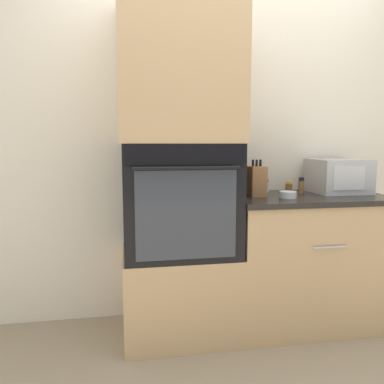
% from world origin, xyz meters
% --- Properties ---
extents(ground_plane, '(12.00, 12.00, 0.00)m').
position_xyz_m(ground_plane, '(0.00, 0.00, 0.00)').
color(ground_plane, gray).
extents(wall_back, '(8.00, 0.05, 2.50)m').
position_xyz_m(wall_back, '(0.00, 0.63, 1.25)').
color(wall_back, silver).
rests_on(wall_back, ground_plane).
extents(oven_cabinet_base, '(0.73, 0.60, 0.55)m').
position_xyz_m(oven_cabinet_base, '(-0.36, 0.30, 0.28)').
color(oven_cabinet_base, tan).
rests_on(oven_cabinet_base, ground_plane).
extents(wall_oven, '(0.70, 0.64, 0.70)m').
position_xyz_m(wall_oven, '(-0.36, 0.30, 0.90)').
color(wall_oven, black).
rests_on(wall_oven, oven_cabinet_base).
extents(oven_cabinet_upper, '(0.73, 0.60, 0.90)m').
position_xyz_m(oven_cabinet_upper, '(-0.36, 0.30, 1.70)').
color(oven_cabinet_upper, tan).
rests_on(oven_cabinet_upper, wall_oven).
extents(counter_unit, '(1.06, 0.63, 0.90)m').
position_xyz_m(counter_unit, '(0.52, 0.30, 0.45)').
color(counter_unit, tan).
rests_on(counter_unit, ground_plane).
extents(microwave, '(0.37, 0.35, 0.24)m').
position_xyz_m(microwave, '(0.79, 0.40, 1.02)').
color(microwave, '#B2B5BA').
rests_on(microwave, counter_unit).
extents(knife_block, '(0.10, 0.15, 0.24)m').
position_xyz_m(knife_block, '(0.16, 0.32, 1.00)').
color(knife_block, olive).
rests_on(knife_block, counter_unit).
extents(bowl, '(0.11, 0.11, 0.04)m').
position_xyz_m(bowl, '(0.33, 0.20, 0.92)').
color(bowl, silver).
rests_on(bowl, counter_unit).
extents(condiment_jar_near, '(0.04, 0.04, 0.11)m').
position_xyz_m(condiment_jar_near, '(0.51, 0.39, 0.96)').
color(condiment_jar_near, brown).
rests_on(condiment_jar_near, counter_unit).
extents(condiment_jar_mid, '(0.04, 0.04, 0.09)m').
position_xyz_m(condiment_jar_mid, '(0.30, 0.50, 0.95)').
color(condiment_jar_mid, silver).
rests_on(condiment_jar_mid, counter_unit).
extents(condiment_jar_far, '(0.05, 0.05, 0.08)m').
position_xyz_m(condiment_jar_far, '(0.46, 0.48, 0.94)').
color(condiment_jar_far, brown).
rests_on(condiment_jar_far, counter_unit).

